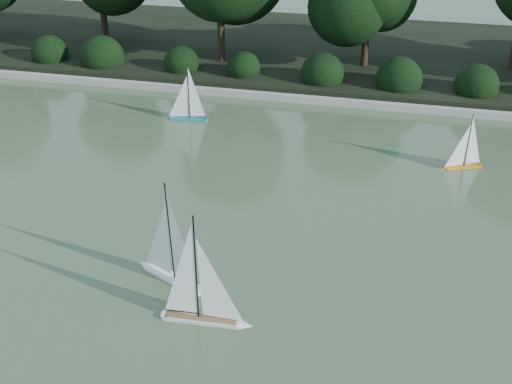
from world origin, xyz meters
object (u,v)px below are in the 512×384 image
at_px(sailboat_white_b, 208,305).
at_px(sailboat_teal, 185,111).
at_px(sailboat_orange, 461,159).
at_px(sailboat_white_a, 167,262).

bearing_deg(sailboat_white_b, sailboat_teal, 111.64).
distance_m(sailboat_white_b, sailboat_orange, 6.74).
relative_size(sailboat_orange, sailboat_teal, 0.87).
relative_size(sailboat_white_a, sailboat_teal, 1.26).
xyz_separation_m(sailboat_white_a, sailboat_teal, (-1.81, 6.03, -0.06)).
relative_size(sailboat_white_b, sailboat_orange, 1.44).
distance_m(sailboat_orange, sailboat_teal, 6.38).
bearing_deg(sailboat_orange, sailboat_teal, 169.64).
bearing_deg(sailboat_teal, sailboat_white_a, -73.32).
bearing_deg(sailboat_teal, sailboat_orange, -10.36).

